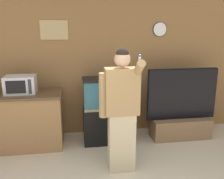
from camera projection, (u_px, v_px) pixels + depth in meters
wall_back_paneled at (96, 64)px, 4.55m from camera, size 10.00×0.08×2.60m
counter_island at (22, 120)px, 4.12m from camera, size 1.35×0.67×0.92m
microwave at (21, 85)px, 4.00m from camera, size 0.48×0.35×0.28m
aquarium_on_stand at (108, 110)px, 4.30m from camera, size 0.84×0.45×1.13m
tv_on_stand at (181, 118)px, 4.49m from camera, size 1.27×0.40×1.27m
person_standing at (121, 110)px, 3.32m from camera, size 0.54×0.41×1.71m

